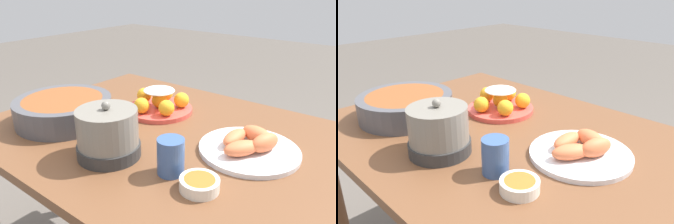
# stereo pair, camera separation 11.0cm
# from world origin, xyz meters

# --- Properties ---
(dining_table) EXTENTS (1.26, 0.86, 0.72)m
(dining_table) POSITION_xyz_m (0.00, 0.00, 0.62)
(dining_table) COLOR brown
(dining_table) RESTS_ON ground_plane
(cake_plate) EXTENTS (0.24, 0.24, 0.09)m
(cake_plate) POSITION_xyz_m (0.18, -0.13, 0.75)
(cake_plate) COLOR #E04C42
(cake_plate) RESTS_ON dining_table
(serving_bowl) EXTENTS (0.32, 0.32, 0.08)m
(serving_bowl) POSITION_xyz_m (0.38, 0.14, 0.76)
(serving_bowl) COLOR #4C4C51
(serving_bowl) RESTS_ON dining_table
(sauce_bowl) EXTENTS (0.09, 0.09, 0.03)m
(sauce_bowl) POSITION_xyz_m (-0.20, 0.19, 0.73)
(sauce_bowl) COLOR silver
(sauce_bowl) RESTS_ON dining_table
(seafood_platter) EXTENTS (0.28, 0.28, 0.07)m
(seafood_platter) POSITION_xyz_m (-0.22, -0.05, 0.74)
(seafood_platter) COLOR silver
(seafood_platter) RESTS_ON dining_table
(cup_far) EXTENTS (0.07, 0.07, 0.09)m
(cup_far) POSITION_xyz_m (-0.11, 0.18, 0.76)
(cup_far) COLOR #38568E
(cup_far) RESTS_ON dining_table
(warming_pot) EXTENTS (0.18, 0.18, 0.16)m
(warming_pot) POSITION_xyz_m (0.08, 0.21, 0.78)
(warming_pot) COLOR #2D2D2D
(warming_pot) RESTS_ON dining_table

